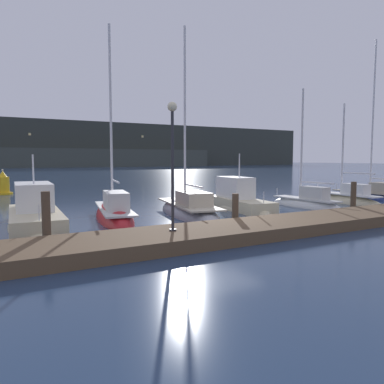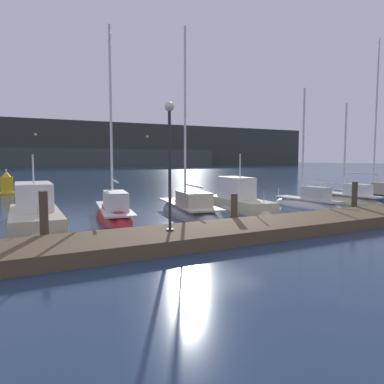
{
  "view_description": "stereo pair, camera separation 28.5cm",
  "coord_description": "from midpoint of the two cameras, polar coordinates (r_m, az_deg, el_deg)",
  "views": [
    {
      "loc": [
        -9.22,
        -13.29,
        2.89
      ],
      "look_at": [
        0.0,
        3.23,
        1.2
      ],
      "focal_mm": 35.0,
      "sensor_mm": 36.0,
      "label": 1
    },
    {
      "loc": [
        -8.97,
        -13.42,
        2.89
      ],
      "look_at": [
        0.0,
        3.23,
        1.2
      ],
      "focal_mm": 35.0,
      "sensor_mm": 36.0,
      "label": 2
    }
  ],
  "objects": [
    {
      "name": "motorboat_berth_3",
      "position": [
        17.45,
        -23.23,
        -3.79
      ],
      "size": [
        2.55,
        6.73,
        3.6
      ],
      "color": "beige",
      "rests_on": "ground"
    },
    {
      "name": "motorboat_berth_6",
      "position": [
        21.55,
        6.8,
        -1.85
      ],
      "size": [
        2.48,
        5.93,
        3.77
      ],
      "color": "beige",
      "rests_on": "ground"
    },
    {
      "name": "dock_lamppost",
      "position": [
        12.56,
        -3.65,
        7.01
      ],
      "size": [
        0.32,
        0.32,
        4.31
      ],
      "color": "#2D2D33",
      "rests_on": "dock"
    },
    {
      "name": "mooring_pile_1",
      "position": [
        13.09,
        -21.9,
        -3.92
      ],
      "size": [
        0.28,
        0.28,
        1.84
      ],
      "primitive_type": "cylinder",
      "color": "#4C3D2D",
      "rests_on": "ground"
    },
    {
      "name": "sailboat_berth_8",
      "position": [
        26.16,
        22.28,
        -1.27
      ],
      "size": [
        1.33,
        5.39,
        6.99
      ],
      "color": "beige",
      "rests_on": "ground"
    },
    {
      "name": "sailboat_berth_5",
      "position": [
        19.39,
        -0.93,
        -3.1
      ],
      "size": [
        3.32,
        7.36,
        10.38
      ],
      "color": "gray",
      "rests_on": "ground"
    },
    {
      "name": "mooring_pile_3",
      "position": [
        21.09,
        23.01,
        -0.86
      ],
      "size": [
        0.28,
        0.28,
        1.7
      ],
      "primitive_type": "cylinder",
      "color": "#4C3D2D",
      "rests_on": "ground"
    },
    {
      "name": "mooring_pile_2",
      "position": [
        15.88,
        6.1,
        -2.8
      ],
      "size": [
        0.28,
        0.28,
        1.43
      ],
      "primitive_type": "cylinder",
      "color": "#4C3D2D",
      "rests_on": "ground"
    },
    {
      "name": "hillside_backdrop",
      "position": [
        139.91,
        -25.81,
        6.45
      ],
      "size": [
        240.0,
        23.0,
        16.06
      ],
      "color": "#333833",
      "rests_on": "ground"
    },
    {
      "name": "sailboat_berth_9",
      "position": [
        29.66,
        26.32,
        -0.73
      ],
      "size": [
        2.28,
        8.06,
        11.81
      ],
      "color": "navy",
      "rests_on": "ground"
    },
    {
      "name": "ground_plane",
      "position": [
        16.41,
        5.03,
        -5.06
      ],
      "size": [
        400.0,
        400.0,
        0.0
      ],
      "primitive_type": "plane",
      "color": "navy"
    },
    {
      "name": "dock",
      "position": [
        14.66,
        9.82,
        -5.44
      ],
      "size": [
        38.93,
        2.8,
        0.45
      ],
      "primitive_type": "cube",
      "color": "brown",
      "rests_on": "ground"
    },
    {
      "name": "sailboat_berth_7",
      "position": [
        23.29,
        16.7,
        -1.86
      ],
      "size": [
        1.45,
        5.29,
        7.62
      ],
      "color": "white",
      "rests_on": "ground"
    },
    {
      "name": "channel_buoy",
      "position": [
        33.94,
        -27.05,
        0.97
      ],
      "size": [
        1.4,
        1.4,
        2.05
      ],
      "color": "gold",
      "rests_on": "ground"
    },
    {
      "name": "sailboat_berth_4",
      "position": [
        18.37,
        -12.21,
        -3.62
      ],
      "size": [
        2.84,
        7.09,
        10.02
      ],
      "color": "red",
      "rests_on": "ground"
    }
  ]
}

